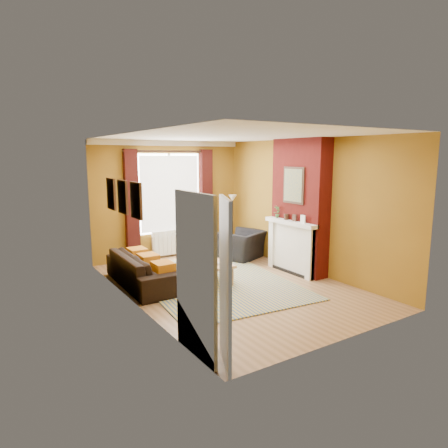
{
  "coord_description": "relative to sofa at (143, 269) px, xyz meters",
  "views": [
    {
      "loc": [
        -4.07,
        -6.13,
        2.44
      ],
      "look_at": [
        0.0,
        0.25,
        1.15
      ],
      "focal_mm": 32.0,
      "sensor_mm": 36.0,
      "label": 1
    }
  ],
  "objects": [
    {
      "name": "sofa",
      "position": [
        0.0,
        0.0,
        0.0
      ],
      "size": [
        0.86,
        2.12,
        0.62
      ],
      "primitive_type": "imported",
      "rotation": [
        0.0,
        0.0,
        1.55
      ],
      "color": "black",
      "rests_on": "ground"
    },
    {
      "name": "tv_remote",
      "position": [
        1.13,
        -0.28,
        0.11
      ],
      "size": [
        0.07,
        0.16,
        0.02
      ],
      "rotation": [
        0.0,
        0.0,
        0.16
      ],
      "color": "#232326",
      "rests_on": "coffee_table"
    },
    {
      "name": "book_b",
      "position": [
        1.24,
        0.01,
        0.11
      ],
      "size": [
        0.21,
        0.29,
        0.02
      ],
      "primitive_type": "imported",
      "rotation": [
        0.0,
        0.0,
        -0.03
      ],
      "color": "#999999",
      "rests_on": "coffee_table"
    },
    {
      "name": "mug",
      "position": [
        1.25,
        -0.58,
        0.14
      ],
      "size": [
        0.13,
        0.13,
        0.09
      ],
      "primitive_type": "imported",
      "rotation": [
        0.0,
        0.0,
        0.37
      ],
      "color": "#999999",
      "rests_on": "coffee_table"
    },
    {
      "name": "striped_rug",
      "position": [
        1.25,
        -0.56,
        -0.3
      ],
      "size": [
        2.99,
        3.91,
        0.02
      ],
      "rotation": [
        0.0,
        0.0,
        -0.1
      ],
      "color": "#2F4F82",
      "rests_on": "ground"
    },
    {
      "name": "wicker_stool",
      "position": [
        2.21,
        1.5,
        -0.1
      ],
      "size": [
        0.37,
        0.37,
        0.42
      ],
      "rotation": [
        0.0,
        0.0,
        0.12
      ],
      "color": "#A58347",
      "rests_on": "ground"
    },
    {
      "name": "room_walls",
      "position": [
        2.05,
        -0.62,
        1.07
      ],
      "size": [
        3.82,
        5.54,
        2.83
      ],
      "color": "olive",
      "rests_on": "ground"
    },
    {
      "name": "book_a",
      "position": [
        1.07,
        -0.65,
        0.11
      ],
      "size": [
        0.21,
        0.28,
        0.03
      ],
      "primitive_type": "imported",
      "rotation": [
        0.0,
        0.0,
        -0.05
      ],
      "color": "#999999",
      "rests_on": "coffee_table"
    },
    {
      "name": "ground",
      "position": [
        1.42,
        -0.9,
        -0.31
      ],
      "size": [
        5.5,
        5.5,
        0.0
      ],
      "primitive_type": "plane",
      "color": "brown",
      "rests_on": "ground"
    },
    {
      "name": "coffee_table",
      "position": [
        1.17,
        -0.42,
        0.05
      ],
      "size": [
        0.64,
        1.23,
        0.4
      ],
      "rotation": [
        0.0,
        0.0,
        -0.03
      ],
      "color": "tan",
      "rests_on": "ground"
    },
    {
      "name": "armchair",
      "position": [
        2.76,
        0.63,
        0.02
      ],
      "size": [
        1.29,
        1.23,
        0.66
      ],
      "primitive_type": "imported",
      "rotation": [
        0.0,
        0.0,
        3.55
      ],
      "color": "black",
      "rests_on": "ground"
    },
    {
      "name": "floor_lamp",
      "position": [
        2.97,
        1.37,
        0.85
      ],
      "size": [
        0.23,
        0.23,
        1.47
      ],
      "rotation": [
        0.0,
        0.0,
        -0.08
      ],
      "color": "black",
      "rests_on": "ground"
    }
  ]
}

